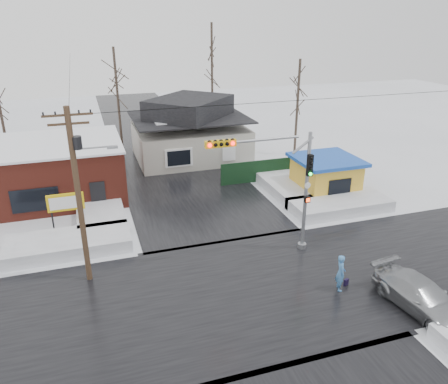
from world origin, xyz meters
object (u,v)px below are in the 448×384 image
object	(u,v)px
marquee_sign	(66,203)
pedestrian	(341,273)
utility_pole	(79,187)
car	(420,296)
traffic_signal	(281,179)
kiosk	(325,176)

from	to	relation	value
marquee_sign	pedestrian	size ratio (longest dim) A/B	1.33
marquee_sign	utility_pole	bearing A→B (deg)	-79.87
utility_pole	car	xyz separation A→B (m)	(14.44, -7.32, -4.40)
traffic_signal	marquee_sign	xyz separation A→B (m)	(-11.43, 6.53, -2.62)
pedestrian	car	distance (m)	3.68
traffic_signal	car	xyz separation A→B (m)	(4.08, -6.79, -3.82)
utility_pole	kiosk	distance (m)	18.95
kiosk	pedestrian	world-z (taller)	kiosk
traffic_signal	car	bearing A→B (deg)	-59.01
traffic_signal	car	distance (m)	8.79
traffic_signal	pedestrian	world-z (taller)	traffic_signal
marquee_sign	pedestrian	distance (m)	16.80
utility_pole	car	distance (m)	16.77
kiosk	traffic_signal	bearing A→B (deg)	-135.16
traffic_signal	marquee_sign	bearing A→B (deg)	150.28
marquee_sign	kiosk	bearing A→B (deg)	1.55
kiosk	pedestrian	xyz separation A→B (m)	(-5.68, -11.32, -0.51)
traffic_signal	pedestrian	distance (m)	5.76
pedestrian	traffic_signal	bearing A→B (deg)	36.28
utility_pole	marquee_sign	bearing A→B (deg)	100.13
utility_pole	marquee_sign	world-z (taller)	utility_pole
traffic_signal	marquee_sign	size ratio (longest dim) A/B	2.75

